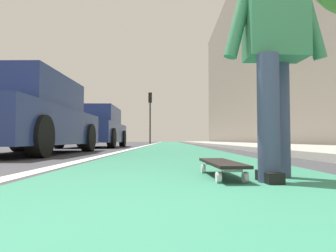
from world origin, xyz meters
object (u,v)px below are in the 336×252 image
(skater_person, at_px, (275,42))
(parked_car_near, at_px, (27,117))
(traffic_light, at_px, (150,108))
(parked_car_mid, at_px, (94,128))
(skateboard, at_px, (222,164))

(skater_person, relative_size, parked_car_near, 0.37)
(skater_person, distance_m, traffic_light, 23.59)
(skater_person, relative_size, parked_car_mid, 0.38)
(parked_car_near, relative_size, traffic_light, 1.07)
(skateboard, height_order, traffic_light, traffic_light)
(skater_person, bearing_deg, traffic_light, 5.51)
(skater_person, height_order, parked_car_mid, skater_person)
(skateboard, bearing_deg, parked_car_mid, 18.44)
(skater_person, height_order, parked_car_near, skater_person)
(parked_car_mid, relative_size, traffic_light, 1.06)
(skateboard, relative_size, parked_car_mid, 0.19)
(skateboard, distance_m, traffic_light, 23.49)
(parked_car_near, bearing_deg, skater_person, -138.62)
(skateboard, bearing_deg, skater_person, -113.37)
(skater_person, xyz_separation_m, parked_car_near, (3.94, 3.47, -0.22))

